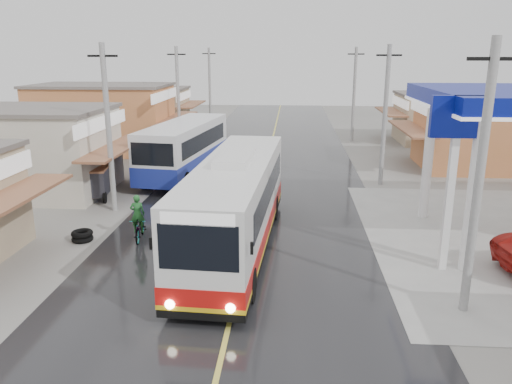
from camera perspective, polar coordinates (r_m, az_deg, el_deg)
ground at (r=16.05m, az=-2.49°, el=-12.47°), size 120.00×120.00×0.00m
road at (r=30.06m, az=0.74°, el=1.14°), size 12.00×90.00×0.02m
centre_line at (r=30.06m, az=0.75°, el=1.17°), size 0.15×90.00×0.01m
shopfronts_left at (r=36.05m, az=-20.07°, el=2.63°), size 11.00×44.00×5.20m
utility_poles_left at (r=32.18m, az=-11.70°, el=1.77°), size 1.60×50.00×8.00m
utility_poles_right at (r=30.48m, az=14.00°, el=0.85°), size 1.60×36.00×8.00m
coach_bus at (r=19.44m, az=-2.28°, el=-1.40°), size 3.41×12.44×3.85m
second_bus at (r=31.57m, az=-8.15°, el=5.03°), size 4.04×10.36×3.35m
cyclist at (r=21.32m, az=-13.18°, el=-3.65°), size 0.88×1.92×1.99m
tricycle_near at (r=27.76m, az=-17.93°, el=1.20°), size 1.82×2.27×1.72m
tyre_stack at (r=21.95m, az=-19.24°, el=-4.76°), size 0.89×0.89×0.45m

